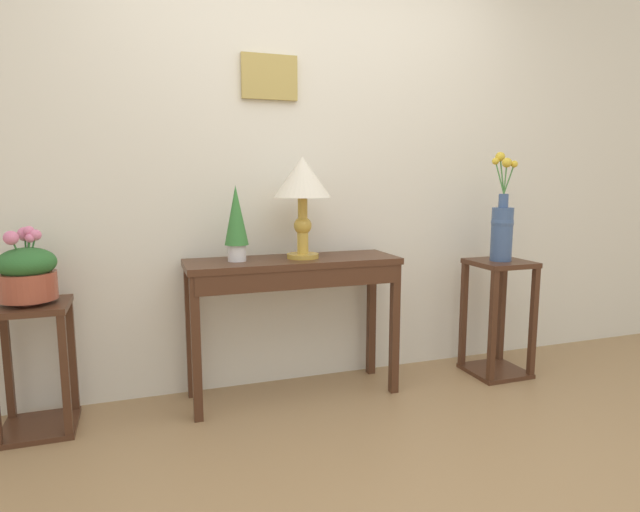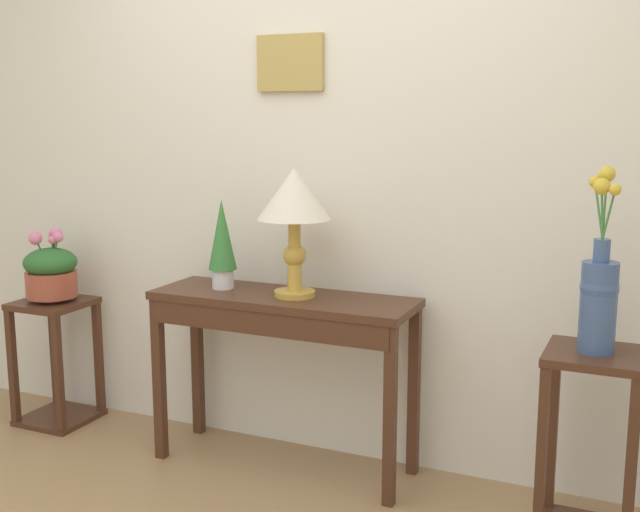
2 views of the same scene
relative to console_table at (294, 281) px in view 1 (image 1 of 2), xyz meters
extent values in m
cube|color=silver|center=(0.12, 0.30, 0.74)|extent=(9.00, 0.10, 2.80)
cube|color=tan|center=(-0.06, 0.24, 1.11)|extent=(0.32, 0.02, 0.24)
cube|color=#59A18C|center=(-0.06, 0.23, 1.11)|extent=(0.25, 0.01, 0.19)
cube|color=#472819|center=(0.00, 0.02, 0.11)|extent=(1.16, 0.38, 0.03)
cube|color=#472819|center=(0.00, -0.15, 0.04)|extent=(1.10, 0.03, 0.10)
cube|color=#472819|center=(-0.55, -0.13, -0.29)|extent=(0.04, 0.04, 0.75)
cube|color=#472819|center=(0.55, -0.13, -0.29)|extent=(0.05, 0.04, 0.75)
cube|color=#472819|center=(-0.55, 0.18, -0.29)|extent=(0.04, 0.04, 0.75)
cube|color=#472819|center=(0.55, 0.18, -0.29)|extent=(0.05, 0.04, 0.75)
cylinder|color=gold|center=(0.06, 0.02, 0.14)|extent=(0.18, 0.18, 0.02)
cylinder|color=gold|center=(0.06, 0.02, 0.22)|extent=(0.06, 0.06, 0.15)
sphere|color=gold|center=(0.06, 0.02, 0.30)|extent=(0.10, 0.10, 0.10)
cylinder|color=gold|center=(0.06, 0.02, 0.38)|extent=(0.05, 0.05, 0.15)
cone|color=beige|center=(0.06, 0.02, 0.56)|extent=(0.31, 0.31, 0.22)
cylinder|color=silver|center=(-0.30, 0.03, 0.17)|extent=(0.10, 0.10, 0.09)
cone|color=#387A38|center=(-0.30, 0.03, 0.37)|extent=(0.13, 0.13, 0.31)
cube|color=#472819|center=(-1.29, 0.02, -0.04)|extent=(0.34, 0.34, 0.03)
cube|color=#472819|center=(-1.29, 0.02, -0.65)|extent=(0.34, 0.34, 0.03)
cube|color=#472819|center=(-1.15, -0.13, -0.35)|extent=(0.04, 0.04, 0.58)
cube|color=#472819|center=(-1.44, 0.17, -0.35)|extent=(0.04, 0.04, 0.58)
cube|color=#472819|center=(-1.15, 0.17, -0.35)|extent=(0.04, 0.04, 0.58)
cylinder|color=#9E4733|center=(-1.29, 0.02, -0.02)|extent=(0.11, 0.11, 0.02)
cylinder|color=#9E4733|center=(-1.29, 0.02, 0.06)|extent=(0.25, 0.25, 0.13)
ellipsoid|color=#2D662D|center=(-1.29, 0.02, 0.17)|extent=(0.26, 0.26, 0.14)
cylinder|color=#2D662D|center=(-1.30, 0.05, 0.21)|extent=(0.02, 0.06, 0.18)
sphere|color=pink|center=(-1.30, 0.08, 0.30)|extent=(0.07, 0.07, 0.07)
cylinder|color=#2D662D|center=(-1.28, 0.02, 0.20)|extent=(0.03, 0.01, 0.16)
sphere|color=pink|center=(-1.27, 0.02, 0.28)|extent=(0.04, 0.04, 0.04)
cylinder|color=#2D662D|center=(-1.32, 0.00, 0.21)|extent=(0.06, 0.05, 0.17)
sphere|color=pink|center=(-1.34, -0.02, 0.29)|extent=(0.06, 0.06, 0.06)
cylinder|color=#2D662D|center=(-1.27, 0.03, 0.21)|extent=(0.05, 0.03, 0.17)
sphere|color=pink|center=(-1.25, 0.04, 0.30)|extent=(0.05, 0.05, 0.05)
cylinder|color=#2D662D|center=(-1.28, 0.03, 0.22)|extent=(0.03, 0.04, 0.19)
sphere|color=pink|center=(-1.28, 0.05, 0.31)|extent=(0.05, 0.05, 0.05)
cube|color=#472819|center=(1.29, -0.08, 0.04)|extent=(0.34, 0.34, 0.03)
cube|color=#472819|center=(1.29, -0.08, -0.65)|extent=(0.34, 0.34, 0.03)
cube|color=#472819|center=(1.15, -0.22, -0.30)|extent=(0.04, 0.04, 0.66)
cube|color=#472819|center=(1.44, -0.22, -0.30)|extent=(0.04, 0.04, 0.66)
cube|color=#472819|center=(1.15, 0.07, -0.30)|extent=(0.04, 0.04, 0.66)
cube|color=#472819|center=(1.44, 0.07, -0.30)|extent=(0.04, 0.04, 0.66)
cylinder|color=#3D5684|center=(1.29, -0.08, 0.22)|extent=(0.13, 0.13, 0.33)
sphere|color=#3D5684|center=(1.29, -0.08, 0.29)|extent=(0.13, 0.13, 0.13)
cylinder|color=#3D5684|center=(1.29, -0.08, 0.42)|extent=(0.06, 0.06, 0.08)
cylinder|color=#478442|center=(1.27, -0.06, 0.56)|extent=(0.05, 0.05, 0.20)
sphere|color=gold|center=(1.25, -0.04, 0.66)|extent=(0.04, 0.04, 0.04)
cylinder|color=#478442|center=(1.29, -0.09, 0.56)|extent=(0.02, 0.04, 0.19)
sphere|color=gold|center=(1.28, -0.10, 0.65)|extent=(0.06, 0.06, 0.06)
cylinder|color=#478442|center=(1.31, -0.10, 0.55)|extent=(0.04, 0.05, 0.18)
sphere|color=gold|center=(1.33, -0.12, 0.64)|extent=(0.04, 0.04, 0.04)
cylinder|color=#478442|center=(1.29, -0.05, 0.58)|extent=(0.01, 0.06, 0.22)
sphere|color=gold|center=(1.29, -0.03, 0.69)|extent=(0.06, 0.06, 0.06)
camera|label=1|loc=(-0.79, -2.70, 0.56)|focal=29.41mm
camera|label=2|loc=(1.49, -2.91, 0.89)|focal=43.86mm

